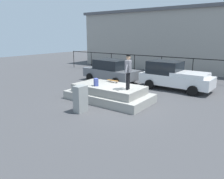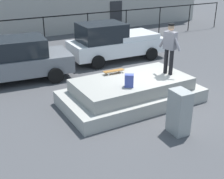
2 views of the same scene
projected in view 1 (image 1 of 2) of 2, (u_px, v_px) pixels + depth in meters
ground_plane at (119, 104)px, 11.75m from camera, size 60.00×60.00×0.00m
concrete_ledge at (109, 93)px, 12.40m from camera, size 4.78×2.53×0.89m
skateboarder at (128, 70)px, 11.08m from camera, size 0.34×0.89×1.77m
skateboard at (113, 81)px, 13.01m from camera, size 0.79×0.27×0.12m
backpack at (96, 82)px, 12.06m from camera, size 0.34×0.32×0.41m
car_grey_sedan_near at (111, 71)px, 17.25m from camera, size 4.63×2.56×1.75m
car_white_pickup_mid at (174, 76)px, 14.84m from camera, size 4.82×2.24×1.89m
utility_box at (80, 99)px, 10.45m from camera, size 0.47×0.63×1.30m
fence_row at (176, 63)px, 18.11m from camera, size 24.06×0.06×1.85m
warehouse_building at (201, 40)px, 23.30m from camera, size 26.11×8.30×6.25m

